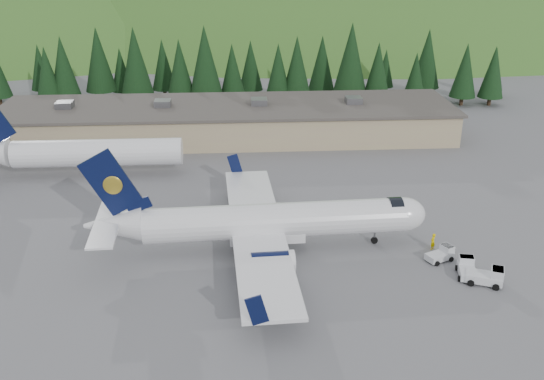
{
  "coord_description": "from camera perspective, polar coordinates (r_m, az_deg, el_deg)",
  "views": [
    {
      "loc": [
        -3.88,
        -54.82,
        29.67
      ],
      "look_at": [
        0.0,
        6.0,
        4.0
      ],
      "focal_mm": 40.0,
      "sensor_mm": 36.0,
      "label": 1
    }
  ],
  "objects": [
    {
      "name": "ramp_worker",
      "position": [
        64.01,
        14.9,
        -4.71
      ],
      "size": [
        0.77,
        0.76,
        1.79
      ],
      "primitive_type": "imported",
      "rotation": [
        0.0,
        0.0,
        3.9
      ],
      "color": "#E6C400",
      "rests_on": "ground"
    },
    {
      "name": "baggage_tug_a",
      "position": [
        62.37,
        15.67,
        -5.82
      ],
      "size": [
        3.04,
        2.46,
        1.45
      ],
      "rotation": [
        0.0,
        0.0,
        0.42
      ],
      "color": "silver",
      "rests_on": "ground"
    },
    {
      "name": "airliner",
      "position": [
        60.97,
        -0.58,
        -3.05
      ],
      "size": [
        34.43,
        32.27,
        11.44
      ],
      "rotation": [
        0.0,
        0.0,
        0.05
      ],
      "color": "white",
      "rests_on": "ground"
    },
    {
      "name": "baggage_tug_b",
      "position": [
        59.51,
        19.65,
        -7.68
      ],
      "size": [
        3.64,
        2.9,
        1.74
      ],
      "rotation": [
        0.0,
        0.0,
        -0.39
      ],
      "color": "silver",
      "rests_on": "ground"
    },
    {
      "name": "terminal_building",
      "position": [
        96.69,
        -4.2,
        6.53
      ],
      "size": [
        71.0,
        17.0,
        6.1
      ],
      "color": "tan",
      "rests_on": "ground"
    },
    {
      "name": "baggage_tug_c",
      "position": [
        60.42,
        17.86,
        -7.02
      ],
      "size": [
        2.3,
        3.23,
        1.59
      ],
      "rotation": [
        0.0,
        0.0,
        1.36
      ],
      "color": "silver",
      "rests_on": "ground"
    },
    {
      "name": "tree_line",
      "position": [
        116.41,
        -6.23,
        11.62
      ],
      "size": [
        112.5,
        16.78,
        14.1
      ],
      "color": "black",
      "rests_on": "ground"
    },
    {
      "name": "hills",
      "position": [
        290.98,
        7.98,
        -0.13
      ],
      "size": [
        614.0,
        330.0,
        300.0
      ],
      "color": "#345E1F",
      "rests_on": "ground"
    },
    {
      "name": "ground",
      "position": [
        62.45,
        0.35,
        -5.52
      ],
      "size": [
        600.0,
        600.0,
        0.0
      ],
      "primitive_type": "plane",
      "color": "#5B5B60"
    },
    {
      "name": "second_airliner",
      "position": [
        83.89,
        -18.01,
        3.39
      ],
      "size": [
        27.5,
        11.0,
        10.05
      ],
      "color": "white",
      "rests_on": "ground"
    }
  ]
}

